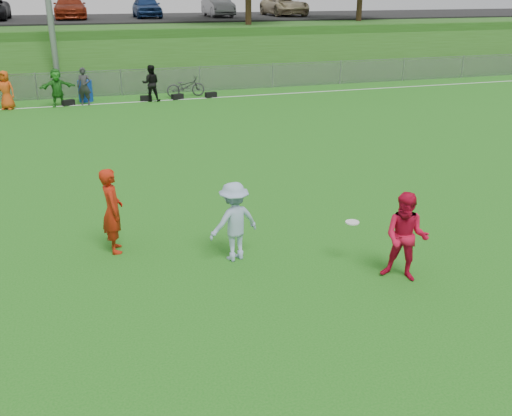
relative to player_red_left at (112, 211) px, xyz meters
name	(u,v)px	position (x,y,z in m)	size (l,w,h in m)	color
ground	(216,274)	(1.75, -1.64, -0.89)	(120.00, 120.00, 0.00)	#1A6815
sideline_far	(126,102)	(1.75, 16.36, -0.89)	(60.00, 0.10, 0.01)	white
fence	(121,82)	(1.75, 18.36, -0.24)	(58.00, 0.06, 1.30)	gray
berm	(106,45)	(1.75, 29.36, 0.61)	(120.00, 18.00, 3.00)	#255016
parking_lot	(102,19)	(1.75, 31.36, 2.16)	(120.00, 12.00, 0.10)	black
car_row	(83,7)	(0.58, 30.36, 2.93)	(32.04, 5.18, 1.44)	silver
spectator_row	(61,88)	(-1.10, 16.36, -0.04)	(8.07, 0.83, 1.69)	#BE310D
gear_bags	(152,98)	(2.99, 16.46, -0.76)	(7.34, 0.48, 0.26)	black
player_red_left	(112,211)	(0.00, 0.00, 0.00)	(0.65, 0.43, 1.78)	#AB1E0B
player_red_center	(406,237)	(5.04, -2.86, -0.04)	(0.83, 0.64, 1.70)	red
player_blue	(234,222)	(2.26, -1.10, -0.08)	(1.04, 0.60, 1.62)	#99B0D5
frisbee	(352,222)	(4.39, -1.98, -0.01)	(0.27, 0.27, 0.03)	white
recycling_bin	(85,91)	(-0.03, 17.25, -0.40)	(0.66, 0.66, 0.99)	#0E3099
bicycle	(186,86)	(4.75, 17.05, -0.39)	(0.67, 1.92, 1.01)	#292A2C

